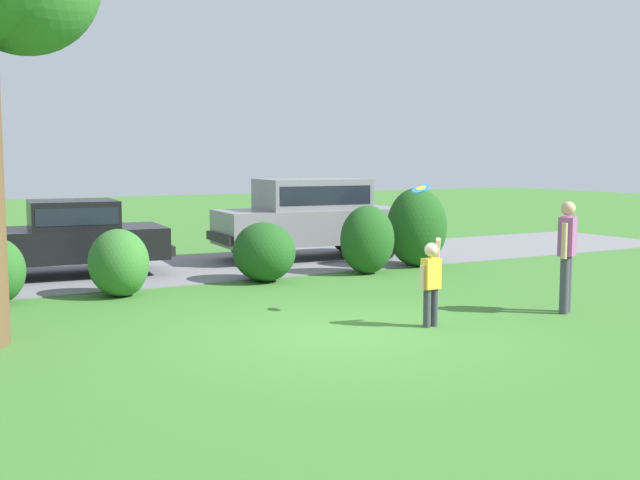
{
  "coord_description": "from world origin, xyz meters",
  "views": [
    {
      "loc": [
        -5.22,
        -8.95,
        2.39
      ],
      "look_at": [
        0.7,
        1.75,
        1.1
      ],
      "focal_mm": 43.17,
      "sensor_mm": 36.0,
      "label": 1
    }
  ],
  "objects_px": {
    "child_thrower": "(431,277)",
    "adult_onlooker": "(567,250)",
    "parked_suv": "(312,214)",
    "parked_sedan": "(62,236)",
    "frisbee": "(421,189)"
  },
  "relations": [
    {
      "from": "child_thrower",
      "to": "adult_onlooker",
      "type": "height_order",
      "value": "adult_onlooker"
    },
    {
      "from": "child_thrower",
      "to": "parked_suv",
      "type": "bearing_deg",
      "value": 74.4
    },
    {
      "from": "parked_suv",
      "to": "adult_onlooker",
      "type": "relative_size",
      "value": 2.77
    },
    {
      "from": "parked_suv",
      "to": "adult_onlooker",
      "type": "height_order",
      "value": "parked_suv"
    },
    {
      "from": "parked_suv",
      "to": "child_thrower",
      "type": "bearing_deg",
      "value": -105.6
    },
    {
      "from": "parked_sedan",
      "to": "frisbee",
      "type": "distance_m",
      "value": 7.82
    },
    {
      "from": "parked_sedan",
      "to": "frisbee",
      "type": "relative_size",
      "value": 16.14
    },
    {
      "from": "child_thrower",
      "to": "frisbee",
      "type": "relative_size",
      "value": 4.58
    },
    {
      "from": "parked_sedan",
      "to": "adult_onlooker",
      "type": "distance_m",
      "value": 9.74
    },
    {
      "from": "parked_sedan",
      "to": "child_thrower",
      "type": "height_order",
      "value": "parked_sedan"
    },
    {
      "from": "parked_suv",
      "to": "child_thrower",
      "type": "relative_size",
      "value": 3.74
    },
    {
      "from": "child_thrower",
      "to": "frisbee",
      "type": "bearing_deg",
      "value": 64.63
    },
    {
      "from": "parked_suv",
      "to": "adult_onlooker",
      "type": "distance_m",
      "value": 7.63
    },
    {
      "from": "parked_suv",
      "to": "parked_sedan",
      "type": "bearing_deg",
      "value": -179.22
    },
    {
      "from": "frisbee",
      "to": "child_thrower",
      "type": "bearing_deg",
      "value": -115.37
    }
  ]
}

